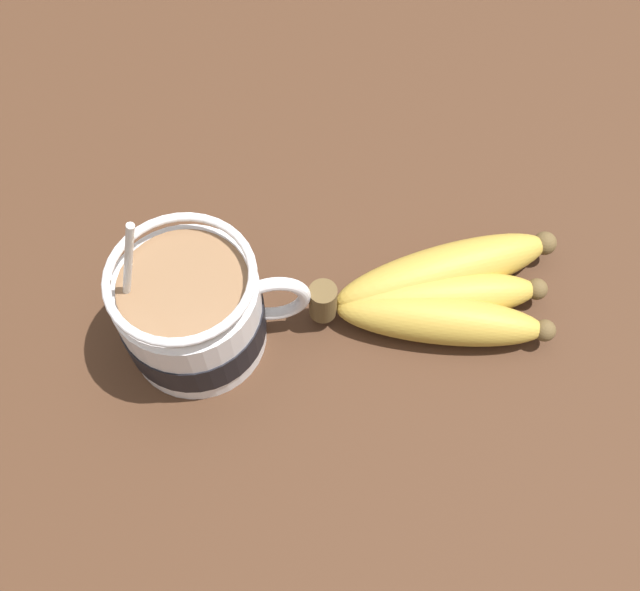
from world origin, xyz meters
TOP-DOWN VIEW (x-y plane):
  - table at (0.00, 0.00)cm, footprint 105.73×105.73cm
  - coffee_mug at (-9.52, -0.98)cm, footprint 13.53×9.89cm
  - banana_bunch at (7.97, -0.73)cm, footprint 19.08×10.63cm

SIDE VIEW (x-z plane):
  - table at x=0.00cm, z-range 0.00..2.51cm
  - banana_bunch at x=7.97cm, z-range 2.24..6.50cm
  - coffee_mug at x=-9.52cm, z-range -0.89..13.59cm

